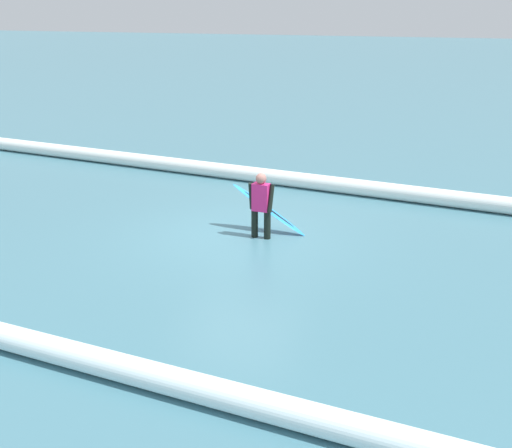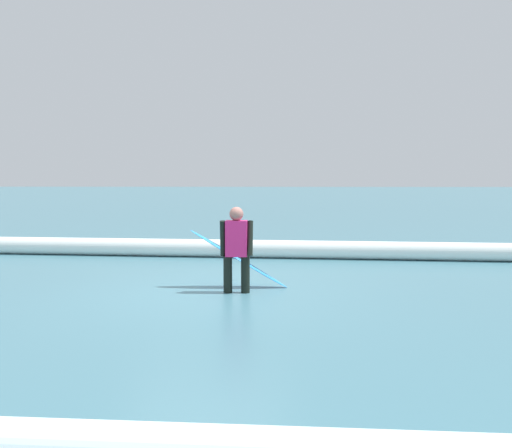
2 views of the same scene
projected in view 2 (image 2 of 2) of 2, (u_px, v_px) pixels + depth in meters
ground_plane at (206, 293)px, 8.88m from camera, size 194.61×194.61×0.00m
surfer at (236, 245)px, 8.81m from camera, size 0.52×0.25×1.37m
surfboard at (239, 259)px, 9.25m from camera, size 1.64×0.28×0.99m
wave_crest_foreground at (251, 249)px, 12.73m from camera, size 22.71×1.99×0.40m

